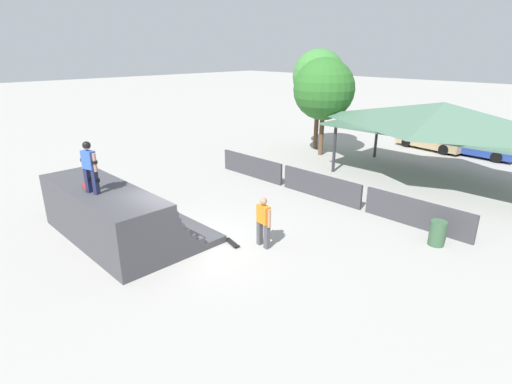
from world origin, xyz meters
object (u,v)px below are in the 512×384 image
(tree_beside_pavilion, at_px, (324,89))
(parked_car_tan, at_px, (432,140))
(bystander_walking, at_px, (263,220))
(tree_far_back, at_px, (319,76))
(skateboard_on_ground, at_px, (232,243))
(trash_bin, at_px, (437,233))
(skateboard_on_deck, at_px, (87,187))
(parked_car_blue, at_px, (480,147))
(skater_on_deck, at_px, (89,164))

(tree_beside_pavilion, xyz_separation_m, parked_car_tan, (4.13, 6.37, -3.32))
(bystander_walking, relative_size, tree_far_back, 0.28)
(skateboard_on_ground, height_order, tree_far_back, tree_far_back)
(bystander_walking, bearing_deg, tree_far_back, -53.14)
(trash_bin, height_order, parked_car_tan, parked_car_tan)
(skateboard_on_ground, bearing_deg, parked_car_tan, 106.73)
(tree_beside_pavilion, xyz_separation_m, trash_bin, (9.97, -6.99, -3.50))
(bystander_walking, bearing_deg, skateboard_on_ground, 45.18)
(trash_bin, relative_size, parked_car_tan, 0.19)
(skateboard_on_deck, relative_size, skateboard_on_ground, 1.10)
(tree_beside_pavilion, height_order, parked_car_blue, tree_beside_pavilion)
(bystander_walking, distance_m, parked_car_tan, 17.63)
(bystander_walking, distance_m, skateboard_on_ground, 1.37)
(tree_beside_pavilion, bearing_deg, trash_bin, -35.02)
(skateboard_on_deck, xyz_separation_m, parked_car_tan, (2.43, 21.32, -1.33))
(skateboard_on_ground, bearing_deg, bystander_walking, 52.27)
(parked_car_tan, bearing_deg, parked_car_blue, 11.51)
(tree_beside_pavilion, distance_m, trash_bin, 12.67)
(skater_on_deck, bearing_deg, parked_car_blue, 61.97)
(bystander_walking, relative_size, tree_beside_pavilion, 0.30)
(trash_bin, bearing_deg, parked_car_tan, 113.63)
(skater_on_deck, height_order, skateboard_on_deck, skater_on_deck)
(skater_on_deck, relative_size, parked_car_blue, 0.41)
(skateboard_on_ground, relative_size, parked_car_tan, 0.18)
(parked_car_tan, bearing_deg, bystander_walking, -75.60)
(skateboard_on_deck, distance_m, skateboard_on_ground, 5.06)
(tree_far_back, bearing_deg, tree_beside_pavilion, -41.37)
(bystander_walking, xyz_separation_m, tree_far_back, (-7.22, 12.23, 3.60))
(skater_on_deck, xyz_separation_m, bystander_walking, (3.76, 3.83, -1.88))
(parked_car_blue, bearing_deg, skater_on_deck, -99.24)
(skateboard_on_ground, xyz_separation_m, parked_car_blue, (1.78, 18.34, 0.54))
(trash_bin, distance_m, parked_car_blue, 13.85)
(bystander_walking, bearing_deg, tree_beside_pavilion, -55.41)
(tree_far_back, bearing_deg, skateboard_on_deck, -79.70)
(tree_beside_pavilion, bearing_deg, bystander_walking, -61.69)
(skateboard_on_ground, height_order, parked_car_blue, parked_car_blue)
(skater_on_deck, distance_m, skateboard_on_deck, 1.05)
(bystander_walking, relative_size, parked_car_blue, 0.42)
(tree_far_back, bearing_deg, trash_bin, -35.77)
(parked_car_tan, bearing_deg, skateboard_on_deck, -88.23)
(parked_car_tan, bearing_deg, trash_bin, -58.10)
(skater_on_deck, distance_m, bystander_walking, 5.68)
(skater_on_deck, bearing_deg, trash_bin, 30.34)
(tree_far_back, height_order, trash_bin, tree_far_back)
(tree_beside_pavilion, distance_m, parked_car_blue, 10.12)
(skateboard_on_deck, relative_size, parked_car_tan, 0.20)
(skateboard_on_deck, xyz_separation_m, bystander_walking, (4.31, 3.80, -0.98))
(skater_on_deck, bearing_deg, skateboard_on_ground, 31.50)
(bystander_walking, height_order, trash_bin, bystander_walking)
(trash_bin, relative_size, parked_car_blue, 0.21)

